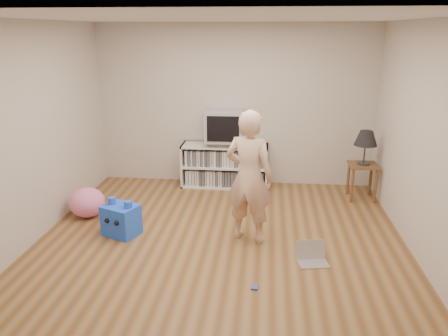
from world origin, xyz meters
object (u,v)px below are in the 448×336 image
Objects in this scene: plush_blue at (121,220)px; plush_pink at (87,202)px; table_lamp at (366,139)px; crt_tv at (225,126)px; media_unit at (225,165)px; laptop at (312,256)px; person at (249,177)px; dvd_deck at (225,143)px; side_table at (362,173)px.

plush_blue is 0.83m from plush_pink.
plush_pink is (-3.90, -1.06, -0.74)m from table_lamp.
plush_pink is (-1.77, -1.43, -0.81)m from crt_tv.
media_unit is 2.29m from plush_pink.
media_unit is at bearing 106.38° from laptop.
person reaches higher than plush_blue.
side_table is (2.13, -0.37, -0.32)m from dvd_deck.
dvd_deck reaches higher than laptop.
side_table is 1.07× the size of table_lamp.
crt_tv reaches higher than table_lamp.
media_unit is at bearing 169.76° from table_lamp.
dvd_deck is 0.29m from crt_tv.
dvd_deck is at bearing 39.07° from plush_pink.
crt_tv is 2.25m from side_table.
media_unit is at bearing 39.37° from plush_pink.
table_lamp is 1.02× the size of plush_blue.
side_table is 0.34× the size of person.
laptop is (1.22, -2.39, -0.96)m from crt_tv.
dvd_deck is 0.89× the size of plush_blue.
crt_tv reaches higher than laptop.
crt_tv reaches higher than side_table.
person reaches higher than crt_tv.
table_lamp is (2.13, -0.39, 0.59)m from media_unit.
media_unit is at bearing -57.61° from person.
table_lamp is at bearing -10.24° from media_unit.
crt_tv is at bearing -57.47° from person.
plush_blue is (-3.25, -1.57, -0.21)m from side_table.
side_table is 2.25m from laptop.
plush_pink is (-1.77, -1.43, -0.53)m from dvd_deck.
plush_blue reaches higher than plush_pink.
media_unit is 3.80× the size of laptop.
crt_tv reaches higher than plush_pink.
plush_blue is (-1.60, -0.03, -0.61)m from person.
table_lamp is at bearing 15.26° from plush_pink.
crt_tv is at bearing -90.00° from media_unit.
table_lamp is at bearing 48.44° from plush_blue.
plush_blue is (-1.12, -1.94, -0.82)m from crt_tv.
crt_tv is (0.00, -0.00, 0.29)m from dvd_deck.
dvd_deck reaches higher than side_table.
plush_pink is (-2.98, 0.96, 0.14)m from laptop.
crt_tv is 2.38m from plush_blue.
media_unit is 2.33× the size of crt_tv.
laptop is at bearing -114.40° from table_lamp.
dvd_deck reaches higher than plush_blue.
crt_tv is at bearing 106.56° from laptop.
person is at bearing -75.86° from crt_tv.
crt_tv is 1.19× the size of plush_blue.
person is at bearing -75.99° from media_unit.
table_lamp is at bearing 55.14° from laptop.
crt_tv is at bearing 39.00° from plush_pink.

